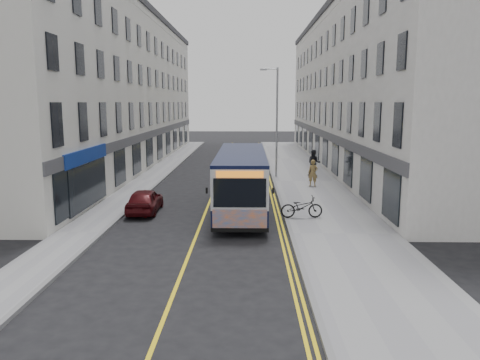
{
  "coord_description": "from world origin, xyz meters",
  "views": [
    {
      "loc": [
        2.19,
        -20.25,
        5.56
      ],
      "look_at": [
        1.76,
        3.44,
        1.6
      ],
      "focal_mm": 35.0,
      "sensor_mm": 36.0,
      "label": 1
    }
  ],
  "objects_px": {
    "pedestrian_near": "(313,173)",
    "pedestrian_far": "(314,163)",
    "car_white": "(244,158)",
    "car_maroon": "(145,200)",
    "bicycle": "(302,207)",
    "streetlamp": "(276,118)",
    "city_bus": "(242,179)"
  },
  "relations": [
    {
      "from": "pedestrian_near",
      "to": "bicycle",
      "type": "bearing_deg",
      "value": -84.31
    },
    {
      "from": "city_bus",
      "to": "car_maroon",
      "type": "distance_m",
      "value": 5.06
    },
    {
      "from": "car_white",
      "to": "pedestrian_far",
      "type": "bearing_deg",
      "value": -48.19
    },
    {
      "from": "bicycle",
      "to": "pedestrian_far",
      "type": "distance_m",
      "value": 12.96
    },
    {
      "from": "city_bus",
      "to": "car_white",
      "type": "bearing_deg",
      "value": 90.14
    },
    {
      "from": "pedestrian_far",
      "to": "car_maroon",
      "type": "height_order",
      "value": "pedestrian_far"
    },
    {
      "from": "city_bus",
      "to": "car_white",
      "type": "height_order",
      "value": "city_bus"
    },
    {
      "from": "car_maroon",
      "to": "car_white",
      "type": "bearing_deg",
      "value": -106.34
    },
    {
      "from": "bicycle",
      "to": "pedestrian_near",
      "type": "distance_m",
      "value": 8.71
    },
    {
      "from": "pedestrian_near",
      "to": "pedestrian_far",
      "type": "relative_size",
      "value": 0.89
    },
    {
      "from": "car_white",
      "to": "car_maroon",
      "type": "relative_size",
      "value": 1.1
    },
    {
      "from": "bicycle",
      "to": "car_maroon",
      "type": "distance_m",
      "value": 7.93
    },
    {
      "from": "car_white",
      "to": "pedestrian_near",
      "type": "bearing_deg",
      "value": -63.67
    },
    {
      "from": "pedestrian_near",
      "to": "car_white",
      "type": "bearing_deg",
      "value": 129.99
    },
    {
      "from": "streetlamp",
      "to": "pedestrian_far",
      "type": "xyz_separation_m",
      "value": [
        2.88,
        0.19,
        -3.29
      ]
    },
    {
      "from": "pedestrian_near",
      "to": "car_white",
      "type": "distance_m",
      "value": 11.72
    },
    {
      "from": "city_bus",
      "to": "bicycle",
      "type": "xyz_separation_m",
      "value": [
        2.88,
        -2.01,
        -1.02
      ]
    },
    {
      "from": "pedestrian_near",
      "to": "pedestrian_far",
      "type": "xyz_separation_m",
      "value": [
        0.65,
        4.2,
        0.11
      ]
    },
    {
      "from": "streetlamp",
      "to": "city_bus",
      "type": "bearing_deg",
      "value": -102.46
    },
    {
      "from": "bicycle",
      "to": "car_maroon",
      "type": "relative_size",
      "value": 0.54
    },
    {
      "from": "pedestrian_far",
      "to": "car_maroon",
      "type": "relative_size",
      "value": 0.54
    },
    {
      "from": "streetlamp",
      "to": "pedestrian_near",
      "type": "xyz_separation_m",
      "value": [
        2.24,
        -4.01,
        -3.4
      ]
    },
    {
      "from": "car_maroon",
      "to": "city_bus",
      "type": "bearing_deg",
      "value": -174.48
    },
    {
      "from": "bicycle",
      "to": "pedestrian_far",
      "type": "height_order",
      "value": "pedestrian_far"
    },
    {
      "from": "pedestrian_far",
      "to": "car_maroon",
      "type": "xyz_separation_m",
      "value": [
        -10.13,
        -11.29,
        -0.48
      ]
    },
    {
      "from": "streetlamp",
      "to": "car_maroon",
      "type": "relative_size",
      "value": 2.2
    },
    {
      "from": "bicycle",
      "to": "pedestrian_near",
      "type": "height_order",
      "value": "pedestrian_near"
    },
    {
      "from": "streetlamp",
      "to": "pedestrian_far",
      "type": "distance_m",
      "value": 4.38
    },
    {
      "from": "streetlamp",
      "to": "pedestrian_near",
      "type": "distance_m",
      "value": 5.71
    },
    {
      "from": "pedestrian_near",
      "to": "car_maroon",
      "type": "distance_m",
      "value": 11.84
    },
    {
      "from": "city_bus",
      "to": "pedestrian_near",
      "type": "xyz_separation_m",
      "value": [
        4.56,
        6.52,
        -0.68
      ]
    },
    {
      "from": "pedestrian_far",
      "to": "car_white",
      "type": "distance_m",
      "value": 8.43
    }
  ]
}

